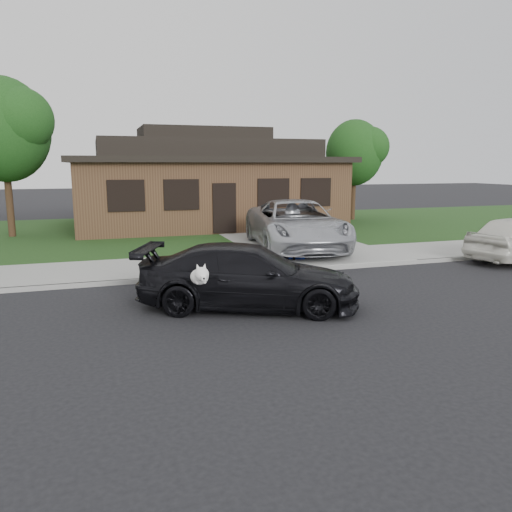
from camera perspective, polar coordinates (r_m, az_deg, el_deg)
name	(u,v)px	position (r m, az deg, el deg)	size (l,w,h in m)	color
ground	(166,322)	(10.01, -10.27, -7.47)	(120.00, 120.00, 0.00)	black
sidewalk	(142,269)	(14.81, -12.90, -1.47)	(60.00, 3.00, 0.12)	gray
curb	(147,280)	(13.35, -12.32, -2.74)	(60.00, 0.12, 0.12)	gray
lawn	(125,233)	(22.68, -14.73, 2.53)	(60.00, 13.00, 0.13)	#193814
driveway	(277,236)	(20.96, 2.38, 2.25)	(4.50, 13.00, 0.14)	gray
sedan	(248,277)	(10.68, -0.88, -2.36)	(5.07, 3.56, 1.36)	black
minivan	(296,224)	(17.50, 4.57, 3.62)	(2.80, 6.07, 1.69)	#B5B7BD
recycling_bin	(297,244)	(15.73, 4.65, 1.39)	(0.67, 0.67, 0.92)	navy
house	(204,183)	(25.01, -5.96, 8.28)	(12.60, 8.60, 4.65)	#422B1C
tree_0	(7,128)	(22.60, -26.57, 12.99)	(3.78, 3.60, 6.34)	#332114
tree_1	(358,152)	(27.33, 11.54, 11.61)	(3.15, 3.00, 5.25)	#332114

